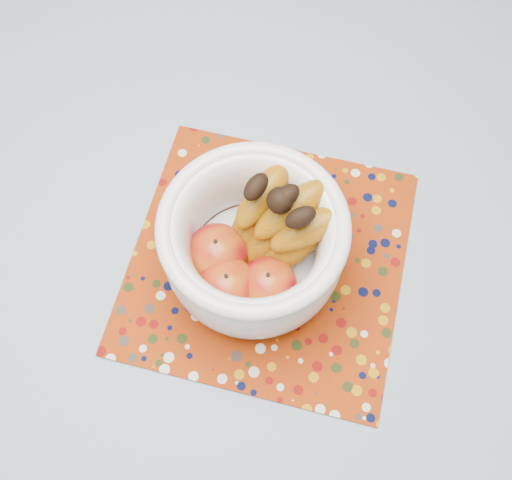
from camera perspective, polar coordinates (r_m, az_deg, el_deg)
table at (r=0.91m, az=-2.39°, el=0.97°), size 1.20×1.20×0.75m
tablecloth at (r=0.84m, az=-2.60°, el=3.34°), size 1.32×1.32×0.01m
placemat at (r=0.80m, az=1.10°, el=-1.94°), size 0.47×0.47×0.00m
fruit_bowl at (r=0.72m, az=0.39°, el=-0.17°), size 0.23×0.23×0.17m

